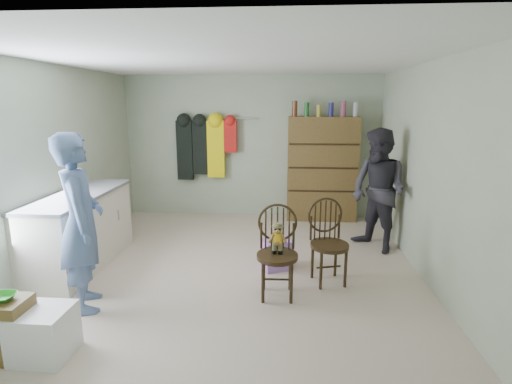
# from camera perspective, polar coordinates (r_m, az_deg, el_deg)

# --- Properties ---
(ground_plane) EXTENTS (5.00, 5.00, 0.00)m
(ground_plane) POSITION_cam_1_polar(r_m,az_deg,el_deg) (5.07, -3.04, -10.98)
(ground_plane) COLOR beige
(ground_plane) RESTS_ON ground
(room_walls) EXTENTS (5.00, 5.00, 5.00)m
(room_walls) POSITION_cam_1_polar(r_m,az_deg,el_deg) (5.19, -2.51, 7.63)
(room_walls) COLOR #A8B195
(room_walls) RESTS_ON ground
(counter) EXTENTS (0.64, 1.86, 0.94)m
(counter) POSITION_cam_1_polar(r_m,az_deg,el_deg) (5.49, -23.80, -4.96)
(counter) COLOR silver
(counter) RESTS_ON ground
(stool) EXTENTS (0.35, 0.30, 0.51)m
(stool) POSITION_cam_1_polar(r_m,az_deg,el_deg) (3.95, -31.98, -16.23)
(stool) COLOR brown
(stool) RESTS_ON ground
(bowl) EXTENTS (0.19, 0.19, 0.05)m
(bowl) POSITION_cam_1_polar(r_m,az_deg,el_deg) (3.84, -32.47, -12.57)
(bowl) COLOR green
(bowl) RESTS_ON stool
(plastic_tub) EXTENTS (0.44, 0.41, 0.41)m
(plastic_tub) POSITION_cam_1_polar(r_m,az_deg,el_deg) (3.85, -28.08, -17.36)
(plastic_tub) COLOR white
(plastic_tub) RESTS_ON ground
(chair_front) EXTENTS (0.45, 0.45, 0.98)m
(chair_front) POSITION_cam_1_polar(r_m,az_deg,el_deg) (4.27, 3.07, -7.72)
(chair_front) COLOR black
(chair_front) RESTS_ON ground
(chair_far) EXTENTS (0.53, 0.53, 0.97)m
(chair_far) POSITION_cam_1_polar(r_m,az_deg,el_deg) (4.66, 10.23, -6.49)
(chair_far) COLOR black
(chair_far) RESTS_ON ground
(striped_bag) EXTENTS (0.43, 0.39, 0.37)m
(striped_bag) POSITION_cam_1_polar(r_m,az_deg,el_deg) (5.04, 2.95, -8.87)
(striped_bag) COLOR #E572C5
(striped_bag) RESTS_ON ground
(person_left) EXTENTS (0.66, 0.76, 1.77)m
(person_left) POSITION_cam_1_polar(r_m,az_deg,el_deg) (4.28, -23.74, -4.04)
(person_left) COLOR slate
(person_left) RESTS_ON ground
(person_right) EXTENTS (1.00, 1.05, 1.70)m
(person_right) POSITION_cam_1_polar(r_m,az_deg,el_deg) (5.71, 17.09, 0.17)
(person_right) COLOR #2D2B33
(person_right) RESTS_ON ground
(dresser) EXTENTS (1.20, 0.39, 2.06)m
(dresser) POSITION_cam_1_polar(r_m,az_deg,el_deg) (7.03, 9.44, 3.35)
(dresser) COLOR brown
(dresser) RESTS_ON ground
(coat_rack) EXTENTS (1.42, 0.12, 1.09)m
(coat_rack) POSITION_cam_1_polar(r_m,az_deg,el_deg) (7.17, -7.38, 6.34)
(coat_rack) COLOR #99999E
(coat_rack) RESTS_ON ground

